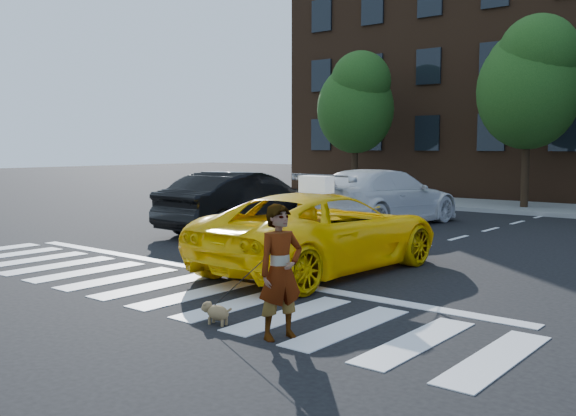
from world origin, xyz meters
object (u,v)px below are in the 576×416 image
at_px(tree_mid, 529,79).
at_px(dog, 216,312).
at_px(tree_left, 356,100).
at_px(woman, 281,272).
at_px(black_sedan, 243,202).
at_px(white_suv, 382,197).
at_px(taxi, 322,231).

relative_size(tree_mid, dog, 13.78).
distance_m(tree_left, woman, 21.12).
bearing_deg(black_sedan, tree_left, -71.08).
height_order(tree_mid, black_sedan, tree_mid).
bearing_deg(black_sedan, white_suv, -118.89).
bearing_deg(tree_left, taxi, -59.16).
relative_size(tree_left, dog, 12.61).
distance_m(taxi, dog, 4.17).
bearing_deg(taxi, tree_mid, -83.55).
bearing_deg(tree_left, white_suv, -51.72).
xyz_separation_m(woman, dog, (-1.10, -0.06, -0.68)).
relative_size(taxi, white_suv, 0.93).
xyz_separation_m(white_suv, dog, (3.91, -10.94, -0.69)).
relative_size(black_sedan, dog, 9.98).
relative_size(white_suv, dog, 11.46).
distance_m(tree_mid, taxi, 14.62).
distance_m(black_sedan, dog, 9.47).
relative_size(taxi, dog, 10.63).
height_order(white_suv, woman, white_suv).
distance_m(tree_mid, woman, 18.63).
bearing_deg(black_sedan, woman, 137.58).
bearing_deg(white_suv, tree_mid, -100.63).
height_order(white_suv, dog, white_suv).
bearing_deg(taxi, white_suv, -65.16).
bearing_deg(woman, white_suv, 43.83).
bearing_deg(white_suv, dog, 114.37).
bearing_deg(woman, taxi, 48.48).
distance_m(tree_left, taxi, 16.73).
bearing_deg(tree_mid, white_suv, -105.33).
bearing_deg(dog, black_sedan, 123.44).
height_order(taxi, woman, woman).
distance_m(black_sedan, woman, 10.15).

